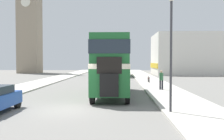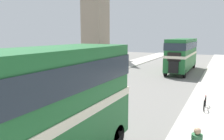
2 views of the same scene
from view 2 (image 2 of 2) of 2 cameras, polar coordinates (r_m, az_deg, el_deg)
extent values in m
cube|color=beige|center=(6.75, -22.35, -12.48)|extent=(2.48, 9.44, 0.31)
cube|color=#1E602D|center=(6.44, -22.92, -3.48)|extent=(2.40, 9.21, 1.85)
cube|color=#232D38|center=(6.42, -22.98, -2.67)|extent=(2.48, 9.30, 0.83)
cylinder|color=black|center=(10.66, -9.75, -14.42)|extent=(0.28, 1.04, 1.04)
cylinder|color=black|center=(9.62, 1.13, -16.99)|extent=(0.28, 1.04, 1.04)
cube|color=#1E602D|center=(30.04, 17.75, 2.11)|extent=(2.41, 10.22, 1.67)
cube|color=beige|center=(29.94, 17.84, 3.98)|extent=(2.43, 10.27, 0.30)
cube|color=#1E602D|center=(29.87, 17.94, 6.01)|extent=(2.36, 10.02, 1.82)
cube|color=#232D38|center=(29.87, 17.95, 6.18)|extent=(2.43, 10.12, 0.82)
cube|color=black|center=(24.96, 15.73, 0.68)|extent=(1.08, 0.20, 1.33)
cube|color=black|center=(24.97, 15.91, 3.28)|extent=(1.44, 0.12, 0.97)
cylinder|color=black|center=(26.20, 13.80, -0.47)|extent=(0.28, 1.04, 1.04)
cylinder|color=black|center=(25.80, 18.39, -0.81)|extent=(0.28, 1.04, 1.04)
cylinder|color=black|center=(34.40, 17.10, 1.62)|extent=(0.28, 1.04, 1.04)
cylinder|color=black|center=(34.10, 20.62, 1.38)|extent=(0.28, 1.04, 1.04)
sphere|color=tan|center=(7.73, 21.41, -14.62)|extent=(0.22, 0.22, 0.22)
torus|color=black|center=(14.75, 22.93, -8.49)|extent=(0.05, 0.71, 0.71)
torus|color=black|center=(15.76, 23.24, -7.40)|extent=(0.05, 0.71, 0.71)
cylinder|color=maroon|center=(15.22, 23.13, -7.39)|extent=(0.04, 1.06, 0.34)
cylinder|color=maroon|center=(15.56, 23.25, -6.79)|extent=(0.04, 0.04, 0.43)
cube|color=gray|center=(47.22, -4.39, 14.63)|extent=(4.45, 4.45, 18.66)
camera|label=1|loc=(15.92, -136.12, -14.19)|focal=40.00mm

